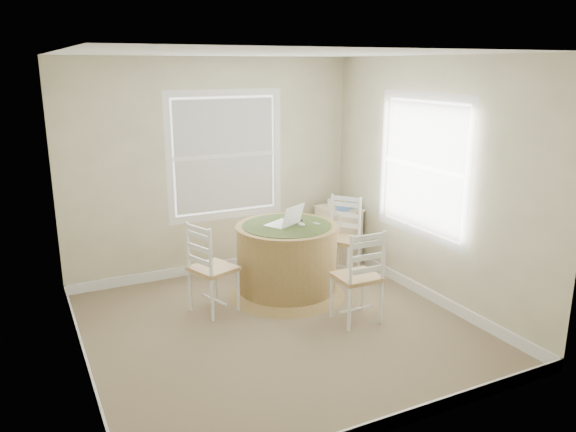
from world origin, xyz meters
TOP-DOWN VIEW (x-y plane):
  - room at (0.17, 0.16)m, footprint 3.64×3.64m
  - round_table at (0.46, 0.73)m, footprint 1.31×1.31m
  - chair_left at (-0.42, 0.67)m, footprint 0.52×0.53m
  - chair_near at (0.78, -0.19)m, footprint 0.43×0.41m
  - chair_right at (1.29, 0.96)m, footprint 0.57×0.57m
  - laptop at (0.44, 0.75)m, footprint 0.46×0.44m
  - mouse at (0.60, 0.66)m, footprint 0.09×0.11m
  - phone at (0.78, 0.63)m, footprint 0.07×0.10m
  - keys at (0.66, 0.82)m, footprint 0.07×0.06m
  - corner_chest at (1.53, 1.39)m, footprint 0.48×0.60m
  - tissue_box at (1.50, 1.25)m, footprint 0.14×0.14m
  - box_yellow at (1.60, 1.43)m, footprint 0.16×0.12m
  - box_blue at (1.66, 1.31)m, footprint 0.09×0.09m
  - cup_cream at (1.48, 1.51)m, footprint 0.07×0.07m

SIDE VIEW (x-z plane):
  - corner_chest at x=1.53m, z-range 0.00..0.73m
  - round_table at x=0.46m, z-range 0.03..0.85m
  - chair_left at x=-0.42m, z-range 0.00..0.95m
  - chair_near at x=0.78m, z-range 0.00..0.95m
  - chair_right at x=1.29m, z-range 0.00..0.95m
  - box_yellow at x=1.60m, z-range 0.73..0.79m
  - cup_cream at x=1.48m, z-range 0.73..0.82m
  - tissue_box at x=1.50m, z-range 0.73..0.83m
  - box_blue at x=1.66m, z-range 0.73..0.85m
  - phone at x=0.78m, z-range 0.80..0.82m
  - keys at x=0.66m, z-range 0.80..0.82m
  - mouse at x=0.60m, z-range 0.80..0.83m
  - laptop at x=0.44m, z-range 0.72..0.96m
  - room at x=0.17m, z-range -0.02..2.62m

